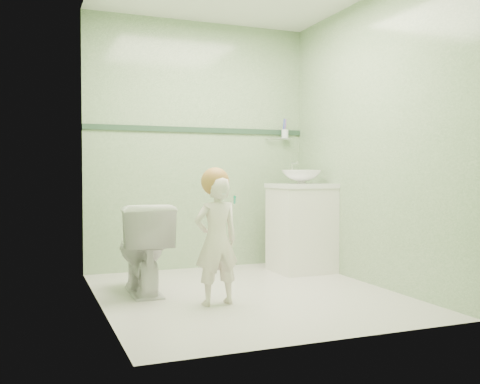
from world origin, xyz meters
name	(u,v)px	position (x,y,z in m)	size (l,w,h in m)	color
ground	(247,294)	(0.00, 0.00, 0.00)	(2.50, 2.50, 0.00)	beige
room_shell	(247,138)	(0.00, 0.00, 1.20)	(2.50, 2.54, 2.40)	#85AB79
trim_stripe	(199,130)	(0.00, 1.24, 1.35)	(2.20, 0.02, 0.05)	#284632
vanity	(301,229)	(0.84, 0.70, 0.40)	(0.52, 0.50, 0.80)	white
counter	(302,186)	(0.84, 0.70, 0.81)	(0.54, 0.52, 0.04)	white
basin	(302,177)	(0.84, 0.70, 0.89)	(0.37, 0.37, 0.13)	white
faucet	(293,169)	(0.84, 0.89, 0.97)	(0.03, 0.13, 0.18)	silver
cup_holder	(284,134)	(0.89, 1.18, 1.33)	(0.26, 0.07, 0.21)	silver
toilet	(143,248)	(-0.74, 0.33, 0.35)	(0.39, 0.68, 0.70)	white
toddler	(216,241)	(-0.33, -0.23, 0.45)	(0.33, 0.22, 0.90)	silver
hair_cap	(215,182)	(-0.33, -0.20, 0.87)	(0.20, 0.20, 0.20)	#A87435
teal_toothbrush	(233,199)	(-0.24, -0.34, 0.75)	(0.11, 0.14, 0.08)	#059768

